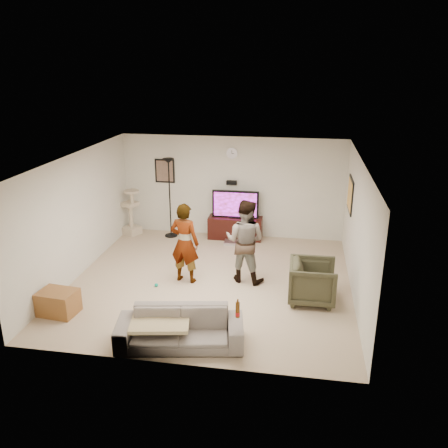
% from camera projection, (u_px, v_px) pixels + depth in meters
% --- Properties ---
extents(floor, '(5.50, 5.50, 0.02)m').
position_uv_depth(floor, '(211.00, 282.00, 9.46)').
color(floor, tan).
rests_on(floor, ground).
extents(ceiling, '(5.50, 5.50, 0.02)m').
position_uv_depth(ceiling, '(210.00, 158.00, 8.63)').
color(ceiling, silver).
rests_on(ceiling, wall_back).
extents(wall_back, '(5.50, 0.04, 2.50)m').
position_uv_depth(wall_back, '(232.00, 187.00, 11.61)').
color(wall_back, beige).
rests_on(wall_back, floor).
extents(wall_front, '(5.50, 0.04, 2.50)m').
position_uv_depth(wall_front, '(172.00, 287.00, 6.48)').
color(wall_front, beige).
rests_on(wall_front, floor).
extents(wall_left, '(0.04, 5.50, 2.50)m').
position_uv_depth(wall_left, '(77.00, 216.00, 9.47)').
color(wall_left, beige).
rests_on(wall_left, floor).
extents(wall_right, '(0.04, 5.50, 2.50)m').
position_uv_depth(wall_right, '(358.00, 231.00, 8.62)').
color(wall_right, beige).
rests_on(wall_right, floor).
extents(wall_clock, '(0.26, 0.04, 0.26)m').
position_uv_depth(wall_clock, '(232.00, 153.00, 11.30)').
color(wall_clock, white).
rests_on(wall_clock, wall_back).
extents(wall_speaker, '(0.25, 0.10, 0.10)m').
position_uv_depth(wall_speaker, '(232.00, 183.00, 11.51)').
color(wall_speaker, black).
rests_on(wall_speaker, wall_back).
extents(picture_back, '(0.42, 0.03, 0.52)m').
position_uv_depth(picture_back, '(165.00, 171.00, 11.74)').
color(picture_back, brown).
rests_on(picture_back, wall_back).
extents(picture_right, '(0.03, 0.78, 0.62)m').
position_uv_depth(picture_right, '(350.00, 195.00, 10.03)').
color(picture_right, gold).
rests_on(picture_right, wall_right).
extents(tv_stand, '(1.32, 0.45, 0.55)m').
position_uv_depth(tv_stand, '(235.00, 228.00, 11.68)').
color(tv_stand, black).
rests_on(tv_stand, floor).
extents(console_box, '(0.40, 0.30, 0.07)m').
position_uv_depth(console_box, '(233.00, 243.00, 11.39)').
color(console_box, silver).
rests_on(console_box, floor).
extents(tv, '(1.14, 0.08, 0.68)m').
position_uv_depth(tv, '(235.00, 204.00, 11.48)').
color(tv, black).
rests_on(tv, tv_stand).
extents(tv_screen, '(1.05, 0.01, 0.60)m').
position_uv_depth(tv_screen, '(235.00, 205.00, 11.43)').
color(tv_screen, '#BC1CEB').
rests_on(tv_screen, tv).
extents(floor_lamp, '(0.32, 0.32, 1.99)m').
position_uv_depth(floor_lamp, '(170.00, 198.00, 11.60)').
color(floor_lamp, black).
rests_on(floor_lamp, floor).
extents(cat_tree, '(0.50, 0.50, 1.18)m').
position_uv_depth(cat_tree, '(131.00, 212.00, 11.85)').
color(cat_tree, '#B9A98E').
rests_on(cat_tree, floor).
extents(person_left, '(0.66, 0.49, 1.63)m').
position_uv_depth(person_left, '(185.00, 243.00, 9.24)').
color(person_left, gray).
rests_on(person_left, floor).
extents(person_right, '(0.94, 0.81, 1.69)m').
position_uv_depth(person_right, '(245.00, 241.00, 9.26)').
color(person_right, navy).
rests_on(person_right, floor).
extents(sofa, '(2.06, 1.09, 0.57)m').
position_uv_depth(sofa, '(180.00, 328.00, 7.28)').
color(sofa, slate).
rests_on(sofa, floor).
extents(throw_blanket, '(1.01, 0.85, 0.06)m').
position_uv_depth(throw_blanket, '(160.00, 321.00, 7.29)').
color(throw_blanket, tan).
rests_on(throw_blanket, sofa).
extents(beer_bottle, '(0.06, 0.06, 0.25)m').
position_uv_depth(beer_bottle, '(238.00, 310.00, 7.00)').
color(beer_bottle, '#4F2A08').
rests_on(beer_bottle, sofa).
extents(armchair, '(0.86, 0.83, 0.78)m').
position_uv_depth(armchair, '(312.00, 282.00, 8.58)').
color(armchair, '#363423').
rests_on(armchair, floor).
extents(side_table, '(0.69, 0.54, 0.43)m').
position_uv_depth(side_table, '(58.00, 302.00, 8.21)').
color(side_table, brown).
rests_on(side_table, floor).
extents(toy_ball, '(0.07, 0.07, 0.07)m').
position_uv_depth(toy_ball, '(156.00, 285.00, 9.23)').
color(toy_ball, '#029173').
rests_on(toy_ball, floor).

